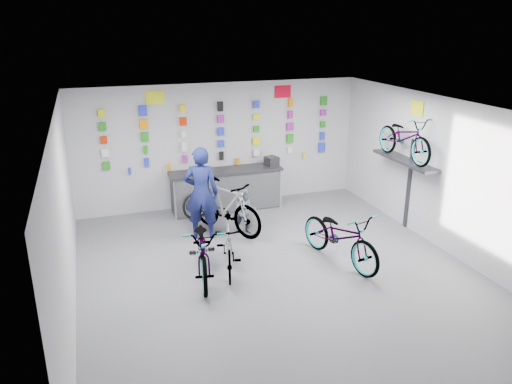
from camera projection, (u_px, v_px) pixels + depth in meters
name	position (u px, v px, depth m)	size (l,w,h in m)	color
floor	(280.00, 275.00, 9.03)	(8.00, 8.00, 0.00)	#535459
ceiling	(283.00, 110.00, 8.05)	(8.00, 8.00, 0.00)	white
wall_back	(220.00, 145.00, 12.12)	(7.00, 7.00, 0.00)	silver
wall_front	(429.00, 325.00, 4.97)	(7.00, 7.00, 0.00)	silver
wall_left	(64.00, 223.00, 7.47)	(8.00, 8.00, 0.00)	silver
wall_right	(450.00, 178.00, 9.62)	(8.00, 8.00, 0.00)	silver
counter	(226.00, 190.00, 12.04)	(2.70, 0.66, 1.00)	black
merch_wall	(221.00, 133.00, 11.95)	(5.57, 0.08, 1.57)	#1F8716
wall_bracket	(405.00, 164.00, 10.65)	(0.39, 1.90, 2.00)	#333338
sign_left	(155.00, 98.00, 11.24)	(0.42, 0.02, 0.30)	#E9F91C
sign_right	(283.00, 92.00, 12.19)	(0.42, 0.02, 0.30)	red
sign_side	(417.00, 108.00, 10.31)	(0.02, 0.40, 0.30)	#E9F91C
bike_left	(203.00, 249.00, 8.84)	(0.71, 2.04, 1.07)	gray
bike_center	(229.00, 246.00, 9.05)	(0.47, 1.65, 0.99)	gray
bike_right	(340.00, 236.00, 9.37)	(0.71, 2.05, 1.08)	gray
bike_service	(226.00, 206.00, 10.71)	(0.56, 1.97, 1.18)	gray
bike_wall	(405.00, 137.00, 10.43)	(0.63, 1.80, 0.95)	gray
clerk	(201.00, 193.00, 10.32)	(0.72, 0.47, 1.97)	#121849
customer	(245.00, 211.00, 10.64)	(0.50, 0.39, 1.02)	slate
spare_wheel	(195.00, 206.00, 11.50)	(0.65, 0.30, 0.63)	black
register	(272.00, 161.00, 12.20)	(0.28, 0.30, 0.22)	black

